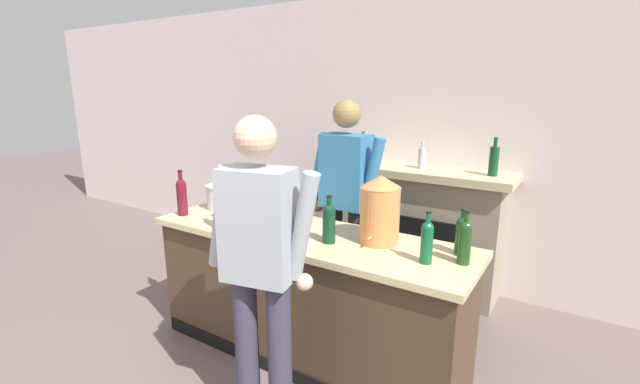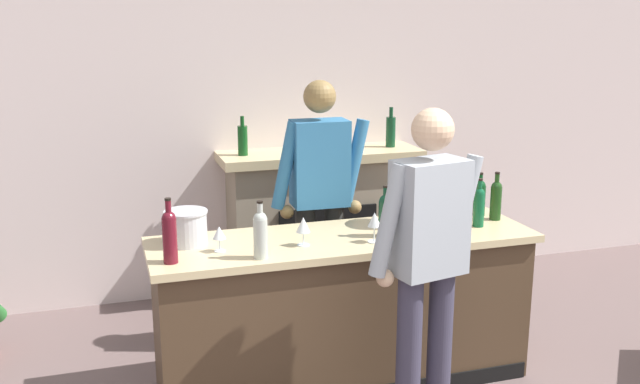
# 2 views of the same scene
# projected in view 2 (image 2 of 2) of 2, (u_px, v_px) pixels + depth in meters

# --- Properties ---
(wall_back_panel) EXTENTS (12.00, 0.07, 2.75)m
(wall_back_panel) POSITION_uv_depth(u_px,v_px,m) (294.00, 120.00, 5.72)
(wall_back_panel) COLOR silver
(wall_back_panel) RESTS_ON ground_plane
(bar_counter) EXTENTS (2.28, 0.68, 0.93)m
(bar_counter) POSITION_uv_depth(u_px,v_px,m) (343.00, 309.00, 4.30)
(bar_counter) COLOR #453221
(bar_counter) RESTS_ON ground_plane
(fireplace_stone) EXTENTS (1.58, 0.52, 1.49)m
(fireplace_stone) POSITION_uv_depth(u_px,v_px,m) (320.00, 221.00, 5.70)
(fireplace_stone) COLOR gray
(fireplace_stone) RESTS_ON ground_plane
(person_customer) EXTENTS (0.65, 0.36, 1.76)m
(person_customer) POSITION_uv_depth(u_px,v_px,m) (427.00, 263.00, 3.59)
(person_customer) COLOR #353243
(person_customer) RESTS_ON ground_plane
(person_bartender) EXTENTS (0.66, 0.31, 1.80)m
(person_bartender) POSITION_uv_depth(u_px,v_px,m) (320.00, 203.00, 4.66)
(person_bartender) COLOR #2B2C2A
(person_bartender) RESTS_ON ground_plane
(copper_dispenser) EXTENTS (0.25, 0.29, 0.43)m
(copper_dispenser) POSITION_uv_depth(u_px,v_px,m) (415.00, 190.00, 4.38)
(copper_dispenser) COLOR #D08145
(copper_dispenser) RESTS_ON bar_counter
(ice_bucket_steel) EXTENTS (0.25, 0.25, 0.20)m
(ice_bucket_steel) POSITION_uv_depth(u_px,v_px,m) (186.00, 227.00, 4.02)
(ice_bucket_steel) COLOR silver
(ice_bucket_steel) RESTS_ON bar_counter
(wine_bottle_port_short) EXTENTS (0.08, 0.08, 0.28)m
(wine_bottle_port_short) POSITION_uv_depth(u_px,v_px,m) (479.00, 196.00, 4.61)
(wine_bottle_port_short) COLOR #0E411C
(wine_bottle_port_short) RESTS_ON bar_counter
(wine_bottle_riesling_slim) EXTENTS (0.08, 0.08, 0.35)m
(wine_bottle_riesling_slim) POSITION_uv_depth(u_px,v_px,m) (170.00, 234.00, 3.70)
(wine_bottle_riesling_slim) COLOR #59121D
(wine_bottle_riesling_slim) RESTS_ON bar_counter
(wine_bottle_merlot_tall) EXTENTS (0.08, 0.08, 0.31)m
(wine_bottle_merlot_tall) POSITION_uv_depth(u_px,v_px,m) (385.00, 213.00, 4.16)
(wine_bottle_merlot_tall) COLOR #0E3520
(wine_bottle_merlot_tall) RESTS_ON bar_counter
(wine_bottle_burgundy_dark) EXTENTS (0.08, 0.08, 0.32)m
(wine_bottle_burgundy_dark) POSITION_uv_depth(u_px,v_px,m) (260.00, 233.00, 3.77)
(wine_bottle_burgundy_dark) COLOR #AEB6AC
(wine_bottle_burgundy_dark) RESTS_ON bar_counter
(wine_bottle_rose_blush) EXTENTS (0.07, 0.07, 0.31)m
(wine_bottle_rose_blush) POSITION_uv_depth(u_px,v_px,m) (496.00, 199.00, 4.50)
(wine_bottle_rose_blush) COLOR #1B3F16
(wine_bottle_rose_blush) RESTS_ON bar_counter
(wine_bottle_cabernet_heavy) EXTENTS (0.07, 0.07, 0.30)m
(wine_bottle_cabernet_heavy) POSITION_uv_depth(u_px,v_px,m) (479.00, 205.00, 4.36)
(wine_bottle_cabernet_heavy) COLOR #10522E
(wine_bottle_cabernet_heavy) RESTS_ON bar_counter
(wine_glass_front_left) EXTENTS (0.08, 0.08, 0.17)m
(wine_glass_front_left) POSITION_uv_depth(u_px,v_px,m) (303.00, 226.00, 3.99)
(wine_glass_front_left) COLOR silver
(wine_glass_front_left) RESTS_ON bar_counter
(wine_glass_front_right) EXTENTS (0.08, 0.08, 0.14)m
(wine_glass_front_right) POSITION_uv_depth(u_px,v_px,m) (219.00, 234.00, 3.89)
(wine_glass_front_right) COLOR silver
(wine_glass_front_right) RESTS_ON bar_counter
(wine_glass_back_row) EXTENTS (0.08, 0.08, 0.18)m
(wine_glass_back_row) POSITION_uv_depth(u_px,v_px,m) (374.00, 221.00, 4.05)
(wine_glass_back_row) COLOR silver
(wine_glass_back_row) RESTS_ON bar_counter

